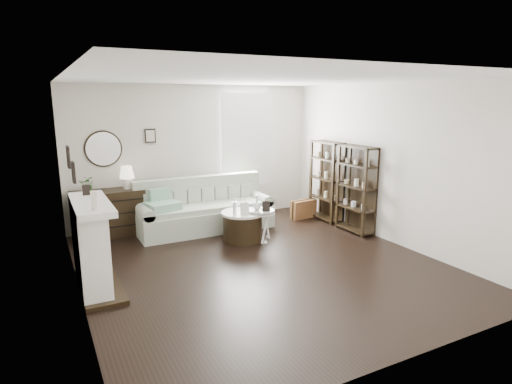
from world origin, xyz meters
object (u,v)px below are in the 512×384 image
sofa (204,212)px  dresser (108,213)px  pedestal_table (262,212)px  drum_table (243,226)px

sofa → dresser: size_ratio=2.01×
pedestal_table → drum_table: bearing=146.6°
sofa → pedestal_table: (0.63, -1.13, 0.19)m
pedestal_table → sofa: bearing=119.2°
sofa → drum_table: bearing=-69.4°
sofa → pedestal_table: size_ratio=4.46×
sofa → drum_table: sofa is taller
sofa → dresser: 1.72m
drum_table → pedestal_table: size_ratio=1.32×
pedestal_table → dresser: bearing=146.5°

